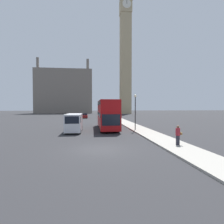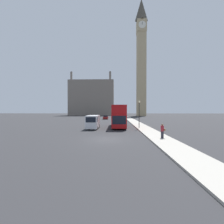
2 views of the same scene
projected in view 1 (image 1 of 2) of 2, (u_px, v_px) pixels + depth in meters
name	position (u px, v px, depth m)	size (l,w,h in m)	color
ground_plane	(100.00, 149.00, 13.92)	(300.00, 300.00, 0.00)	#28282B
sidewalk_strip	(176.00, 146.00, 14.65)	(2.78, 120.00, 0.15)	#9E998E
clock_tower	(126.00, 42.00, 86.29)	(5.53, 5.70, 69.36)	tan
building_block_distant	(65.00, 92.00, 92.96)	(29.02, 10.97, 27.91)	slate
red_double_decker_bus	(107.00, 113.00, 26.76)	(2.63, 10.69, 4.32)	#A80F11
white_van	(74.00, 122.00, 23.37)	(2.01, 5.13, 2.43)	silver
pedestrian	(178.00, 135.00, 14.76)	(0.53, 0.37, 1.65)	#23232D
street_lamp	(135.00, 106.00, 24.47)	(0.36, 0.36, 4.94)	black
parked_sedan	(85.00, 116.00, 52.70)	(1.78, 4.29, 1.47)	maroon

